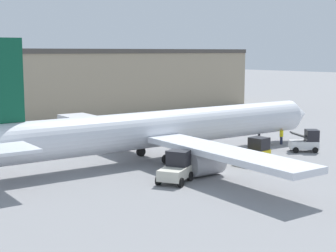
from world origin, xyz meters
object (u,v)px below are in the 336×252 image
object	(u,v)px
belt_loader_truck	(306,142)
pushback_tug	(255,151)
ground_crew_worker	(281,136)
baggage_tug	(176,168)
airplane	(159,129)

from	to	relation	value
belt_loader_truck	pushback_tug	size ratio (longest dim) A/B	0.94
ground_crew_worker	baggage_tug	xyz separation A→B (m)	(-20.18, -3.77, 0.14)
ground_crew_worker	pushback_tug	distance (m)	10.55
airplane	belt_loader_truck	distance (m)	15.70
belt_loader_truck	airplane	bearing A→B (deg)	-164.87
belt_loader_truck	baggage_tug	bearing A→B (deg)	-136.36
airplane	baggage_tug	bearing A→B (deg)	-115.33
airplane	baggage_tug	distance (m)	9.04
belt_loader_truck	ground_crew_worker	bearing A→B (deg)	112.71
baggage_tug	pushback_tug	size ratio (longest dim) A/B	1.07
airplane	belt_loader_truck	xyz separation A→B (m)	(13.56, -7.70, -1.86)
ground_crew_worker	pushback_tug	size ratio (longest dim) A/B	0.55
airplane	ground_crew_worker	xyz separation A→B (m)	(15.23, -3.58, -1.93)
ground_crew_worker	baggage_tug	distance (m)	20.53
baggage_tug	pushback_tug	bearing A→B (deg)	-24.01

